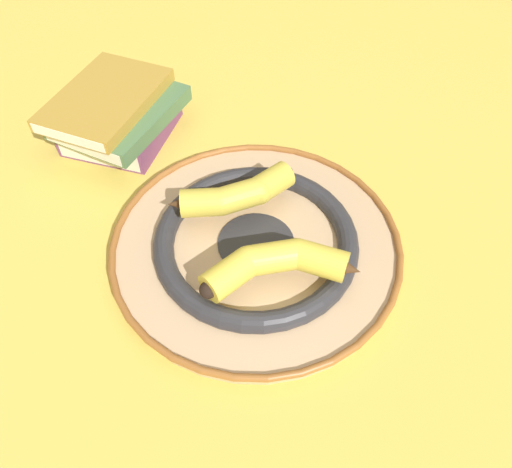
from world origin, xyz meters
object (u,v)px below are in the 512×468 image
banana_b (278,263)px  book_stack (117,115)px  banana_a (235,195)px  decorative_bowl (256,244)px

banana_b → book_stack: size_ratio=0.83×
banana_a → book_stack: 0.27m
banana_a → banana_b: same height
banana_a → book_stack: (0.18, -0.20, -0.01)m
decorative_bowl → banana_a: bearing=-66.4°
banana_a → book_stack: book_stack is taller
banana_b → book_stack: (0.23, -0.31, -0.01)m
decorative_bowl → banana_b: size_ratio=1.96×
decorative_bowl → banana_a: banana_a is taller
decorative_bowl → banana_b: bearing=109.4°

